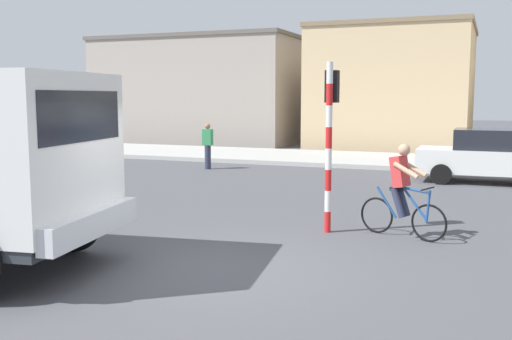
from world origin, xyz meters
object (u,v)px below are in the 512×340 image
Objects in this scene: car_red_near at (489,156)px; cyclist at (402,191)px; pedestrian_near_kerb at (208,145)px; traffic_light_pole at (330,123)px.

cyclist is at bearing -100.11° from car_red_near.
traffic_light_pole is at bearing -50.47° from pedestrian_near_kerb.
car_red_near is 2.47× the size of pedestrian_near_kerb.
car_red_near is (1.41, 7.93, -0.05)m from cyclist.
cyclist is 0.54× the size of traffic_light_pole.
pedestrian_near_kerb is at bearing -179.46° from car_red_near.
pedestrian_near_kerb is (-7.86, 7.84, -0.02)m from cyclist.
traffic_light_pole is (-1.36, -0.04, 1.20)m from cyclist.
pedestrian_near_kerb is at bearing 129.53° from traffic_light_pole.
car_red_near is (2.77, 7.97, -1.25)m from traffic_light_pole.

